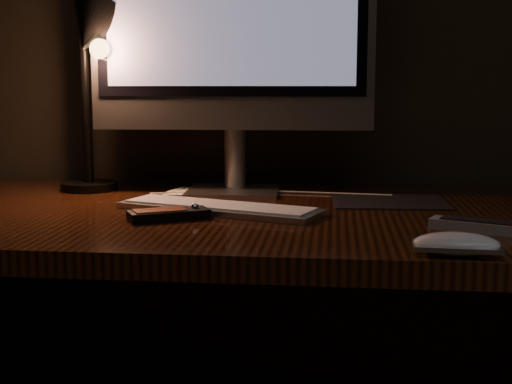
# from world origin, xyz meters

# --- Properties ---
(desk) EXTENTS (1.60, 0.75, 0.75)m
(desk) POSITION_xyz_m (0.00, 1.93, 0.62)
(desk) COLOR #401E0E
(desk) RESTS_ON ground
(monitor) EXTENTS (0.60, 0.18, 0.63)m
(monitor) POSITION_xyz_m (-0.08, 2.04, 1.12)
(monitor) COLOR silver
(monitor) RESTS_ON desk
(keyboard) EXTENTS (0.41, 0.24, 0.01)m
(keyboard) POSITION_xyz_m (-0.07, 1.82, 0.76)
(keyboard) COLOR silver
(keyboard) RESTS_ON desk
(mousepad) EXTENTS (0.24, 0.19, 0.00)m
(mousepad) POSITION_xyz_m (0.26, 1.97, 0.75)
(mousepad) COLOR black
(mousepad) RESTS_ON desk
(mouse) EXTENTS (0.12, 0.07, 0.02)m
(mouse) POSITION_xyz_m (0.32, 1.52, 0.76)
(mouse) COLOR white
(mouse) RESTS_ON desk
(media_remote) EXTENTS (0.15, 0.11, 0.03)m
(media_remote) POSITION_xyz_m (-0.14, 1.74, 0.76)
(media_remote) COLOR black
(media_remote) RESTS_ON desk
(tv_remote) EXTENTS (0.17, 0.11, 0.02)m
(tv_remote) POSITION_xyz_m (0.39, 1.69, 0.76)
(tv_remote) COLOR gray
(tv_remote) RESTS_ON desk
(papers) EXTENTS (0.14, 0.11, 0.01)m
(papers) POSITION_xyz_m (-0.15, 2.03, 0.75)
(papers) COLOR white
(papers) RESTS_ON desk
(desk_lamp) EXTENTS (0.19, 0.22, 0.43)m
(desk_lamp) POSITION_xyz_m (-0.38, 2.02, 1.04)
(desk_lamp) COLOR black
(desk_lamp) RESTS_ON desk
(cable) EXTENTS (0.51, 0.02, 0.00)m
(cable) POSITION_xyz_m (0.01, 2.03, 0.75)
(cable) COLOR white
(cable) RESTS_ON desk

